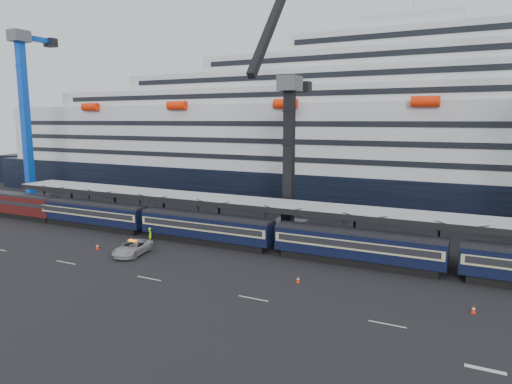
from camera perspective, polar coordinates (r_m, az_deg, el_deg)
ground at (r=42.75m, az=19.80°, el=-13.74°), size 260.00×260.00×0.00m
train at (r=52.02m, az=16.11°, el=-6.91°), size 133.05×3.00×4.05m
canopy at (r=54.63m, az=21.81°, el=-3.15°), size 130.00×6.25×5.53m
cruise_ship at (r=85.61m, az=23.13°, el=5.74°), size 214.09×28.84×34.00m
crane_blue at (r=94.81m, az=-27.16°, el=9.29°), size 4.50×19.91×52.01m
crane_dark_near at (r=62.82m, az=4.00°, el=5.14°), size 4.50×17.75×35.08m
pickup_truck at (r=57.47m, az=-15.14°, el=-6.76°), size 3.74×6.41×1.68m
worker at (r=62.84m, az=-13.08°, el=-5.22°), size 0.82×0.81×1.91m
traffic_cone_a at (r=63.32m, az=-15.32°, el=-5.73°), size 0.39×0.39×0.79m
traffic_cone_b at (r=61.19m, az=-19.21°, el=-6.43°), size 0.40×0.40×0.79m
traffic_cone_c at (r=46.71m, az=5.28°, el=-10.80°), size 0.36×0.36×0.71m
traffic_cone_d at (r=43.77m, az=25.56°, el=-13.05°), size 0.36×0.36×0.73m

